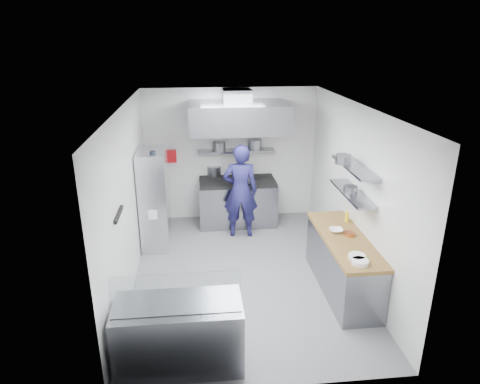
{
  "coord_description": "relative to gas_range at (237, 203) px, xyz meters",
  "views": [
    {
      "loc": [
        -0.71,
        -6.25,
        3.78
      ],
      "look_at": [
        0.0,
        0.6,
        1.25
      ],
      "focal_mm": 32.0,
      "sensor_mm": 36.0,
      "label": 1
    }
  ],
  "objects": [
    {
      "name": "hood_duct",
      "position": [
        0.0,
        0.05,
        2.23
      ],
      "size": [
        0.55,
        0.55,
        0.24
      ],
      "primitive_type": "cube",
      "color": "slate",
      "rests_on": "extractor_hood"
    },
    {
      "name": "shelf_pot_d",
      "position": [
        1.4,
        -2.28,
        1.56
      ],
      "size": [
        0.24,
        0.24,
        0.14
      ],
      "primitive_type": "cylinder",
      "color": "slate",
      "rests_on": "wall_shelf_upper"
    },
    {
      "name": "wall_front",
      "position": [
        -0.1,
        -4.6,
        0.95
      ],
      "size": [
        3.6,
        2.8,
        0.02
      ],
      "primitive_type": "cube",
      "rotation": [
        -1.57,
        0.0,
        0.0
      ],
      "color": "white",
      "rests_on": "floor"
    },
    {
      "name": "prep_counter_top",
      "position": [
        1.38,
        -2.7,
        0.42
      ],
      "size": [
        0.65,
        2.04,
        0.06
      ],
      "primitive_type": "cube",
      "color": "brown",
      "rests_on": "prep_counter_base"
    },
    {
      "name": "red_firebox",
      "position": [
        -1.35,
        0.34,
        0.97
      ],
      "size": [
        0.22,
        0.1,
        0.26
      ],
      "primitive_type": "cube",
      "color": "red",
      "rests_on": "wall_back"
    },
    {
      "name": "cooktop",
      "position": [
        0.0,
        0.0,
        0.48
      ],
      "size": [
        1.57,
        0.78,
        0.06
      ],
      "primitive_type": "cube",
      "color": "black",
      "rests_on": "gas_range"
    },
    {
      "name": "squeeze_bottle",
      "position": [
        1.59,
        -2.15,
        0.54
      ],
      "size": [
        0.06,
        0.06,
        0.18
      ],
      "primitive_type": "cylinder",
      "color": "yellow",
      "rests_on": "prep_counter_top"
    },
    {
      "name": "stock_pot_left",
      "position": [
        -0.46,
        0.38,
        0.61
      ],
      "size": [
        0.29,
        0.29,
        0.2
      ],
      "primitive_type": "cylinder",
      "color": "slate",
      "rests_on": "cooktop"
    },
    {
      "name": "over_range_shelf",
      "position": [
        0.0,
        0.24,
        1.07
      ],
      "size": [
        1.6,
        0.3,
        0.04
      ],
      "primitive_type": "cube",
      "color": "gray",
      "rests_on": "wall_back"
    },
    {
      "name": "stock_pot_mid",
      "position": [
        0.13,
        -0.15,
        0.63
      ],
      "size": [
        0.32,
        0.32,
        0.24
      ],
      "primitive_type": "cylinder",
      "color": "slate",
      "rests_on": "cooktop"
    },
    {
      "name": "floor",
      "position": [
        -0.1,
        -2.1,
        -0.45
      ],
      "size": [
        5.0,
        5.0,
        0.0
      ],
      "primitive_type": "plane",
      "color": "slate",
      "rests_on": "ground"
    },
    {
      "name": "shelf_pot_a",
      "position": [
        -0.35,
        0.22,
        1.18
      ],
      "size": [
        0.26,
        0.26,
        0.18
      ],
      "primitive_type": "cylinder",
      "color": "slate",
      "rests_on": "over_range_shelf"
    },
    {
      "name": "mixing_bowl",
      "position": [
        1.3,
        -2.5,
        0.48
      ],
      "size": [
        0.24,
        0.24,
        0.05
      ],
      "primitive_type": "imported",
      "rotation": [
        0.0,
        0.0,
        -0.13
      ],
      "color": "white",
      "rests_on": "prep_counter_top"
    },
    {
      "name": "wall_back",
      "position": [
        -0.1,
        0.4,
        0.95
      ],
      "size": [
        3.6,
        2.8,
        0.02
      ],
      "primitive_type": "cube",
      "rotation": [
        1.57,
        0.0,
        0.0
      ],
      "color": "white",
      "rests_on": "floor"
    },
    {
      "name": "plate_stack_a",
      "position": [
        1.31,
        -3.5,
        0.48
      ],
      "size": [
        0.23,
        0.23,
        0.06
      ],
      "primitive_type": "cylinder",
      "color": "white",
      "rests_on": "prep_counter_top"
    },
    {
      "name": "gas_range",
      "position": [
        0.0,
        0.0,
        0.0
      ],
      "size": [
        1.6,
        0.8,
        0.9
      ],
      "primitive_type": "cube",
      "color": "gray",
      "rests_on": "floor"
    },
    {
      "name": "rack_bin_a",
      "position": [
        -1.63,
        -1.2,
        0.35
      ],
      "size": [
        0.16,
        0.19,
        0.17
      ],
      "primitive_type": "cube",
      "color": "white",
      "rests_on": "wire_rack"
    },
    {
      "name": "shelf_pot_c",
      "position": [
        1.5,
        -2.42,
        1.12
      ],
      "size": [
        0.21,
        0.21,
        0.1
      ],
      "primitive_type": "cylinder",
      "color": "slate",
      "rests_on": "wall_shelf_lower"
    },
    {
      "name": "extractor_hood",
      "position": [
        0.0,
        -0.18,
        1.85
      ],
      "size": [
        1.9,
        1.15,
        0.55
      ],
      "primitive_type": "cube",
      "color": "gray",
      "rests_on": "wall_back"
    },
    {
      "name": "prep_counter_base",
      "position": [
        1.38,
        -2.7,
        -0.03
      ],
      "size": [
        0.62,
        2.0,
        0.84
      ],
      "primitive_type": "cube",
      "color": "gray",
      "rests_on": "floor"
    },
    {
      "name": "knife_strip",
      "position": [
        -1.88,
        -3.0,
        1.1
      ],
      "size": [
        0.04,
        0.55,
        0.05
      ],
      "primitive_type": "cube",
      "color": "black",
      "rests_on": "wall_left"
    },
    {
      "name": "display_case",
      "position": [
        -1.1,
        -4.1,
        -0.03
      ],
      "size": [
        1.5,
        0.7,
        0.85
      ],
      "primitive_type": "cube",
      "color": "gray",
      "rests_on": "floor"
    },
    {
      "name": "copper_pan",
      "position": [
        1.47,
        -2.65,
        0.48
      ],
      "size": [
        0.15,
        0.15,
        0.06
      ],
      "primitive_type": "cylinder",
      "color": "#D46F3C",
      "rests_on": "prep_counter_top"
    },
    {
      "name": "wire_rack",
      "position": [
        -1.63,
        -0.83,
        0.48
      ],
      "size": [
        0.5,
        0.9,
        1.85
      ],
      "primitive_type": "cube",
      "color": "silver",
      "rests_on": "floor"
    },
    {
      "name": "display_glass",
      "position": [
        -1.1,
        -4.22,
        0.62
      ],
      "size": [
        1.47,
        0.19,
        0.42
      ],
      "primitive_type": "cube",
      "rotation": [
        -0.38,
        0.0,
        0.0
      ],
      "color": "silver",
      "rests_on": "display_case"
    },
    {
      "name": "rack_jar",
      "position": [
        -1.58,
        -1.02,
        1.35
      ],
      "size": [
        0.11,
        0.11,
        0.18
      ],
      "primitive_type": "cylinder",
      "color": "black",
      "rests_on": "wire_rack"
    },
    {
      "name": "chef",
      "position": [
        0.0,
        -0.6,
        0.48
      ],
      "size": [
        0.71,
        0.5,
        1.87
      ],
      "primitive_type": "imported",
      "rotation": [
        0.0,
        0.0,
        3.07
      ],
      "color": "#1B194D",
      "rests_on": "floor"
    },
    {
      "name": "wall_left",
      "position": [
        -1.9,
        -2.1,
        0.95
      ],
      "size": [
        2.8,
        5.0,
        0.02
      ],
      "primitive_type": "cube",
      "rotation": [
        1.57,
        0.0,
        1.57
      ],
      "color": "white",
      "rests_on": "floor"
    },
    {
      "name": "ceiling",
      "position": [
        -0.1,
        -2.1,
        2.35
      ],
      "size": [
        5.0,
        5.0,
        0.0
      ],
      "primitive_type": "plane",
      "rotation": [
        3.14,
        0.0,
        0.0
      ],
      "color": "silver",
      "rests_on": "wall_back"
    },
    {
      "name": "rack_bin_b",
      "position": [
        -1.63,
        -0.74,
        0.85
      ],
      "size": [
        0.16,
        0.2,
        0.18
      ],
      "primitive_type": "cube",
      "color": "yellow",
      "rests_on": "wire_rack"
    },
    {
      "name": "wall_shelf_upper",
      "position": [
        1.54,
        -2.4,
        1.47
      ],
      "size": [
        0.3,
        1.3,
        0.04
      ],
      "primitive_type": "cube",
      "color": "gray",
      "rests_on": "wall_right"
    },
    {
      "name": "plate_stack_b",
      "position": [
        1.32,
        -3.36,
        0.48
      ],
      "size": [
        0.24,
        0.24,
        0.06
      ],
      "primitive_type": "cylinder",
      "color": "white",
      "rests_on": "prep_counter_top"
    },
    {
      "name": "wall_shelf_lower",
      "position": [
        1.54,
        -2.4,
        1.05
      ],
      "size": [
        0.3,
        1.3,
        0.04
      ],
      "primitive_type": "cube",
      "color": "gray",
      "rests_on": "wall_right"
    },
    {
      "name": "wall_right",
      "position": [
        1.7,
        -2.1,
        0.95
      ],
      "size": [
        2.8,
        5.0,
        0.02
      ],
      "primitive_type": "cube",
      "rotation": [
        1.57,
        0.0,
        -1.57
      ],
      "color": "white",
      "rests_on": "floor"
    },
    {
      "name": "shelf_pot_b",
      "position": [
        0.39,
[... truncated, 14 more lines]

